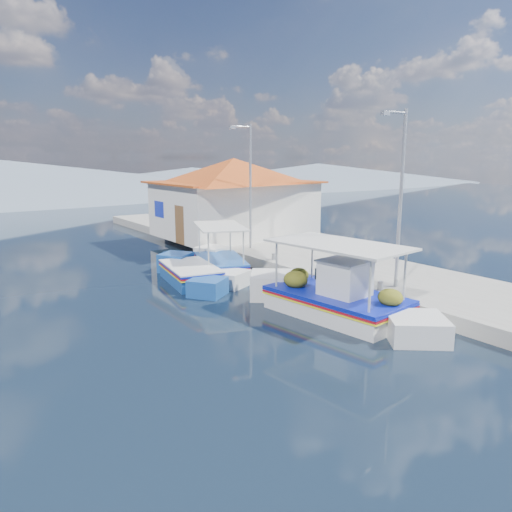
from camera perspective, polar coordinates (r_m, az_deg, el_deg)
ground at (r=13.22m, az=10.07°, el=-10.52°), size 160.00×160.00×0.00m
quay at (r=21.21m, az=9.94°, el=-1.36°), size 5.00×44.00×0.50m
bollards at (r=19.17m, az=7.10°, el=-1.43°), size 0.20×17.20×0.30m
main_caique at (r=15.57m, az=9.31°, el=-5.14°), size 2.88×7.81×2.59m
caique_green_canopy at (r=20.98m, az=-4.39°, el=-1.09°), size 3.25×5.78×2.32m
caique_blue_hull at (r=19.61m, az=-7.88°, el=-2.26°), size 2.40×5.80×1.05m
harbor_building at (r=28.01m, az=-2.61°, el=7.14°), size 10.49×10.49×4.40m
lamp_post_near at (r=17.02m, az=16.59°, el=7.45°), size 1.21×0.14×6.00m
lamp_post_far at (r=23.68m, az=-0.86°, el=8.95°), size 1.21×0.14×6.00m
mountain_ridge at (r=66.42m, az=-21.91°, el=8.25°), size 171.40×96.00×5.50m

